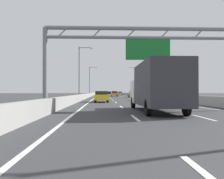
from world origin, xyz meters
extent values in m
plane|color=#38383A|center=(0.00, 100.00, 0.00)|extent=(260.00, 260.00, 0.00)
cube|color=white|center=(-1.80, 12.50, 0.01)|extent=(0.16, 3.00, 0.01)
cube|color=white|center=(-1.80, 21.50, 0.01)|extent=(0.16, 3.00, 0.01)
cube|color=white|center=(-1.80, 30.50, 0.01)|extent=(0.16, 3.00, 0.01)
cube|color=white|center=(-1.80, 39.50, 0.01)|extent=(0.16, 3.00, 0.01)
cube|color=white|center=(-1.80, 48.50, 0.01)|extent=(0.16, 3.00, 0.01)
cube|color=white|center=(-1.80, 57.50, 0.01)|extent=(0.16, 3.00, 0.01)
cube|color=white|center=(-1.80, 66.50, 0.01)|extent=(0.16, 3.00, 0.01)
cube|color=white|center=(-1.80, 75.50, 0.01)|extent=(0.16, 3.00, 0.01)
cube|color=white|center=(-1.80, 84.50, 0.01)|extent=(0.16, 3.00, 0.01)
cube|color=white|center=(-1.80, 93.50, 0.01)|extent=(0.16, 3.00, 0.01)
cube|color=white|center=(-1.80, 102.50, 0.01)|extent=(0.16, 3.00, 0.01)
cube|color=white|center=(-1.80, 111.50, 0.01)|extent=(0.16, 3.00, 0.01)
cube|color=white|center=(-1.80, 120.50, 0.01)|extent=(0.16, 3.00, 0.01)
cube|color=white|center=(-1.80, 129.50, 0.01)|extent=(0.16, 3.00, 0.01)
cube|color=white|center=(-1.80, 138.50, 0.01)|extent=(0.16, 3.00, 0.01)
cube|color=white|center=(-1.80, 147.50, 0.01)|extent=(0.16, 3.00, 0.01)
cube|color=white|center=(-1.80, 156.50, 0.01)|extent=(0.16, 3.00, 0.01)
cube|color=white|center=(1.80, 12.50, 0.01)|extent=(0.16, 3.00, 0.01)
cube|color=white|center=(1.80, 21.50, 0.01)|extent=(0.16, 3.00, 0.01)
cube|color=white|center=(1.80, 30.50, 0.01)|extent=(0.16, 3.00, 0.01)
cube|color=white|center=(1.80, 39.50, 0.01)|extent=(0.16, 3.00, 0.01)
cube|color=white|center=(1.80, 48.50, 0.01)|extent=(0.16, 3.00, 0.01)
cube|color=white|center=(1.80, 57.50, 0.01)|extent=(0.16, 3.00, 0.01)
cube|color=white|center=(1.80, 66.50, 0.01)|extent=(0.16, 3.00, 0.01)
cube|color=white|center=(1.80, 75.50, 0.01)|extent=(0.16, 3.00, 0.01)
cube|color=white|center=(1.80, 84.50, 0.01)|extent=(0.16, 3.00, 0.01)
cube|color=white|center=(1.80, 93.50, 0.01)|extent=(0.16, 3.00, 0.01)
cube|color=white|center=(1.80, 102.50, 0.01)|extent=(0.16, 3.00, 0.01)
cube|color=white|center=(1.80, 111.50, 0.01)|extent=(0.16, 3.00, 0.01)
cube|color=white|center=(1.80, 120.50, 0.01)|extent=(0.16, 3.00, 0.01)
cube|color=white|center=(1.80, 129.50, 0.01)|extent=(0.16, 3.00, 0.01)
cube|color=white|center=(1.80, 138.50, 0.01)|extent=(0.16, 3.00, 0.01)
cube|color=white|center=(1.80, 147.50, 0.01)|extent=(0.16, 3.00, 0.01)
cube|color=white|center=(1.80, 156.50, 0.01)|extent=(0.16, 3.00, 0.01)
cube|color=white|center=(-5.25, 88.00, 0.01)|extent=(0.16, 176.00, 0.01)
cube|color=white|center=(5.25, 88.00, 0.01)|extent=(0.16, 176.00, 0.01)
cube|color=#9E9E99|center=(-6.90, 110.00, 0.47)|extent=(0.45, 220.00, 0.95)
cube|color=#9E9E99|center=(6.90, 110.00, 0.47)|extent=(0.45, 220.00, 0.95)
cylinder|color=gray|center=(-7.80, 18.25, 3.10)|extent=(0.36, 0.36, 6.20)
cylinder|color=gray|center=(0.00, 18.25, 6.20)|extent=(15.61, 0.32, 0.32)
cylinder|color=gray|center=(0.00, 18.25, 5.50)|extent=(15.61, 0.26, 0.26)
cylinder|color=gray|center=(-6.50, 18.25, 5.85)|extent=(0.74, 0.10, 0.74)
cylinder|color=gray|center=(-3.90, 18.25, 5.85)|extent=(0.74, 0.10, 0.74)
cylinder|color=gray|center=(-1.30, 18.25, 5.85)|extent=(0.74, 0.10, 0.74)
cylinder|color=gray|center=(1.30, 18.25, 5.85)|extent=(0.74, 0.10, 0.74)
cylinder|color=gray|center=(3.90, 18.25, 5.85)|extent=(0.74, 0.10, 0.74)
cube|color=#19752D|center=(-0.03, 18.25, 4.60)|extent=(3.40, 0.12, 1.60)
cylinder|color=slate|center=(-7.70, 43.84, 4.75)|extent=(0.20, 0.20, 9.50)
cylinder|color=slate|center=(-6.60, 43.84, 9.35)|extent=(2.20, 0.12, 0.12)
cube|color=#F2EAC6|center=(-5.50, 43.84, 9.25)|extent=(0.56, 0.28, 0.20)
cylinder|color=slate|center=(7.70, 43.84, 4.75)|extent=(0.20, 0.20, 9.50)
cylinder|color=slate|center=(6.60, 43.84, 9.35)|extent=(2.20, 0.12, 0.12)
cube|color=#F2EAC6|center=(5.50, 43.84, 9.25)|extent=(0.56, 0.28, 0.20)
cylinder|color=slate|center=(-7.70, 79.08, 4.75)|extent=(0.20, 0.20, 9.50)
cylinder|color=slate|center=(-6.60, 79.08, 9.35)|extent=(2.20, 0.12, 0.12)
cube|color=#F2EAC6|center=(-5.50, 79.08, 9.25)|extent=(0.56, 0.28, 0.20)
cylinder|color=slate|center=(7.70, 79.08, 4.75)|extent=(0.20, 0.20, 9.50)
cylinder|color=slate|center=(6.60, 79.08, 9.35)|extent=(2.20, 0.12, 0.12)
cube|color=#F2EAC6|center=(5.50, 79.08, 9.25)|extent=(0.56, 0.28, 0.20)
cube|color=yellow|center=(-3.63, 31.88, 0.66)|extent=(1.82, 4.41, 0.67)
cube|color=black|center=(-3.63, 32.06, 1.22)|extent=(1.60, 2.02, 0.46)
cylinder|color=black|center=(-4.43, 33.54, 0.32)|extent=(0.22, 0.64, 0.64)
cylinder|color=black|center=(-2.83, 33.54, 0.32)|extent=(0.22, 0.64, 0.64)
cylinder|color=black|center=(-4.43, 30.23, 0.32)|extent=(0.22, 0.64, 0.64)
cylinder|color=black|center=(-2.83, 30.23, 0.32)|extent=(0.22, 0.64, 0.64)
cube|color=black|center=(-0.01, 121.87, 0.64)|extent=(1.87, 4.62, 0.65)
cube|color=black|center=(-0.01, 122.23, 1.23)|extent=(1.64, 1.99, 0.52)
cylinder|color=black|center=(-0.83, 123.63, 0.32)|extent=(0.22, 0.64, 0.64)
cylinder|color=black|center=(0.82, 123.63, 0.32)|extent=(0.22, 0.64, 0.64)
cylinder|color=black|center=(-0.83, 120.11, 0.32)|extent=(0.22, 0.64, 0.64)
cylinder|color=black|center=(0.82, 120.11, 0.32)|extent=(0.22, 0.64, 0.64)
cube|color=#2347AD|center=(3.39, 39.76, 0.65)|extent=(1.75, 4.52, 0.66)
cube|color=black|center=(3.39, 39.70, 1.25)|extent=(1.54, 2.17, 0.53)
cylinder|color=black|center=(2.62, 41.47, 0.32)|extent=(0.22, 0.64, 0.64)
cylinder|color=black|center=(4.15, 41.47, 0.32)|extent=(0.22, 0.64, 0.64)
cylinder|color=black|center=(2.62, 38.05, 0.32)|extent=(0.22, 0.64, 0.64)
cylinder|color=black|center=(4.15, 38.05, 0.32)|extent=(0.22, 0.64, 0.64)
cube|color=#A8ADB2|center=(3.67, 98.94, 0.64)|extent=(1.77, 4.43, 0.64)
cube|color=black|center=(3.67, 99.14, 1.18)|extent=(1.56, 2.10, 0.44)
cylinder|color=black|center=(2.90, 100.61, 0.32)|extent=(0.22, 0.64, 0.64)
cylinder|color=black|center=(4.45, 100.61, 0.32)|extent=(0.22, 0.64, 0.64)
cylinder|color=black|center=(2.90, 97.28, 0.32)|extent=(0.22, 0.64, 0.64)
cylinder|color=black|center=(4.45, 97.28, 0.32)|extent=(0.22, 0.64, 0.64)
cube|color=orange|center=(-0.02, 70.57, 0.65)|extent=(1.82, 4.27, 0.67)
cube|color=black|center=(-0.02, 70.46, 1.26)|extent=(1.60, 1.86, 0.53)
cylinder|color=black|center=(-0.82, 72.15, 0.32)|extent=(0.22, 0.64, 0.64)
cylinder|color=black|center=(0.78, 72.15, 0.32)|extent=(0.22, 0.64, 0.64)
cylinder|color=black|center=(-0.82, 68.98, 0.32)|extent=(0.22, 0.64, 0.64)
cylinder|color=black|center=(0.78, 68.98, 0.32)|extent=(0.22, 0.64, 0.64)
cube|color=#1E7A38|center=(3.82, 57.82, 0.65)|extent=(1.88, 4.27, 0.65)
cube|color=black|center=(3.82, 57.79, 1.23)|extent=(1.65, 1.86, 0.51)
cylinder|color=black|center=(2.99, 59.40, 0.32)|extent=(0.22, 0.64, 0.64)
cylinder|color=black|center=(4.65, 59.40, 0.32)|extent=(0.22, 0.64, 0.64)
cylinder|color=black|center=(2.99, 56.24, 0.32)|extent=(0.22, 0.64, 0.64)
cylinder|color=black|center=(4.65, 56.24, 0.32)|extent=(0.22, 0.64, 0.64)
cube|color=silver|center=(0.18, 19.81, 1.38)|extent=(2.50, 2.49, 1.81)
cube|color=#333338|center=(0.18, 15.26, 1.85)|extent=(2.50, 6.21, 2.73)
cylinder|color=black|center=(-0.93, 20.15, 0.48)|extent=(0.28, 0.96, 0.96)
cylinder|color=black|center=(1.29, 20.15, 0.48)|extent=(0.28, 0.96, 0.96)
cylinder|color=black|center=(-0.93, 13.55, 0.48)|extent=(0.28, 0.96, 0.96)
cylinder|color=black|center=(1.29, 13.55, 0.48)|extent=(0.28, 0.96, 0.96)
camera|label=1|loc=(-3.50, -0.06, 1.37)|focal=38.87mm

